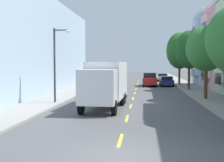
# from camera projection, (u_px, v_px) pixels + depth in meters

# --- Properties ---
(ground_plane) EXTENTS (160.00, 160.00, 0.00)m
(ground_plane) POSITION_uv_depth(u_px,v_px,m) (137.00, 87.00, 40.21)
(ground_plane) COLOR #4C4C4F
(sidewalk_left) EXTENTS (3.20, 120.00, 0.14)m
(sidewalk_left) POSITION_uv_depth(u_px,v_px,m) (82.00, 88.00, 38.98)
(sidewalk_left) COLOR gray
(sidewalk_left) RESTS_ON ground_plane
(sidewalk_right) EXTENTS (3.20, 120.00, 0.14)m
(sidewalk_right) POSITION_uv_depth(u_px,v_px,m) (192.00, 88.00, 37.46)
(sidewalk_right) COLOR gray
(sidewalk_right) RESTS_ON ground_plane
(lane_centerline_dashes) EXTENTS (0.14, 47.20, 0.01)m
(lane_centerline_dashes) POSITION_uv_depth(u_px,v_px,m) (135.00, 91.00, 34.75)
(lane_centerline_dashes) COLOR yellow
(lane_centerline_dashes) RESTS_ON ground_plane
(apartment_block_opposite) EXTENTS (10.00, 36.00, 10.31)m
(apartment_block_opposite) POSITION_uv_depth(u_px,v_px,m) (6.00, 46.00, 31.45)
(apartment_block_opposite) COLOR #9EB7CC
(apartment_block_opposite) RESTS_ON ground_plane
(street_tree_second) EXTENTS (3.56, 3.56, 6.42)m
(street_tree_second) POSITION_uv_depth(u_px,v_px,m) (206.00, 49.00, 25.74)
(street_tree_second) COLOR #47331E
(street_tree_second) RESTS_ON sidewalk_right
(street_tree_third) EXTENTS (3.41, 3.41, 7.09)m
(street_tree_third) POSITION_uv_depth(u_px,v_px,m) (189.00, 50.00, 35.33)
(street_tree_third) COLOR #47331E
(street_tree_third) RESTS_ON sidewalk_right
(street_tree_farthest) EXTENTS (4.01, 4.01, 7.87)m
(street_tree_farthest) POSITION_uv_depth(u_px,v_px,m) (180.00, 51.00, 44.92)
(street_tree_farthest) COLOR #47331E
(street_tree_farthest) RESTS_ON sidewalk_right
(street_lamp) EXTENTS (1.35, 0.28, 5.88)m
(street_lamp) POSITION_uv_depth(u_px,v_px,m) (57.00, 59.00, 23.39)
(street_lamp) COLOR #38383D
(street_lamp) RESTS_ON sidewalk_left
(delivery_box_truck) EXTENTS (2.68, 7.76, 3.34)m
(delivery_box_truck) POSITION_uv_depth(u_px,v_px,m) (106.00, 82.00, 21.54)
(delivery_box_truck) COLOR white
(delivery_box_truck) RESTS_ON ground_plane
(parked_pickup_black) EXTENTS (2.11, 5.34, 1.73)m
(parked_pickup_black) POSITION_uv_depth(u_px,v_px,m) (115.00, 76.00, 55.70)
(parked_pickup_black) COLOR black
(parked_pickup_black) RESTS_ON ground_plane
(parked_wagon_burgundy) EXTENTS (1.96, 4.75, 1.50)m
(parked_wagon_burgundy) POSITION_uv_depth(u_px,v_px,m) (99.00, 84.00, 34.60)
(parked_wagon_burgundy) COLOR maroon
(parked_wagon_burgundy) RESTS_ON ground_plane
(parked_wagon_white) EXTENTS (1.93, 4.74, 1.50)m
(parked_wagon_white) POSITION_uv_depth(u_px,v_px,m) (105.00, 81.00, 40.31)
(parked_wagon_white) COLOR silver
(parked_wagon_white) RESTS_ON ground_plane
(parked_sedan_navy) EXTENTS (1.86, 4.52, 1.43)m
(parked_sedan_navy) POSITION_uv_depth(u_px,v_px,m) (166.00, 81.00, 42.36)
(parked_sedan_navy) COLOR navy
(parked_sedan_navy) RESTS_ON ground_plane
(parked_sedan_silver) EXTENTS (1.80, 4.50, 1.43)m
(parked_sedan_silver) POSITION_uv_depth(u_px,v_px,m) (162.00, 77.00, 54.21)
(parked_sedan_silver) COLOR #B2B5BA
(parked_sedan_silver) RESTS_ON ground_plane
(moving_red_sedan) EXTENTS (1.95, 4.80, 1.93)m
(moving_red_sedan) POSITION_uv_depth(u_px,v_px,m) (150.00, 79.00, 42.31)
(moving_red_sedan) COLOR #AD1E1E
(moving_red_sedan) RESTS_ON ground_plane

